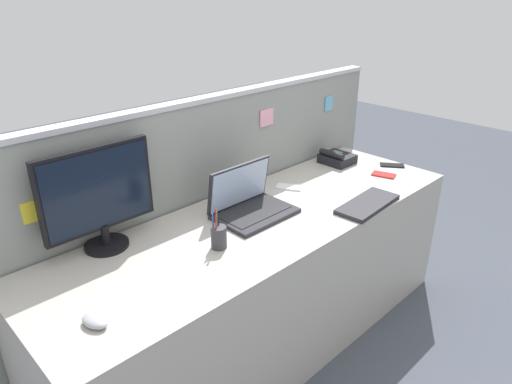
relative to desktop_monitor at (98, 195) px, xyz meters
The scene contains 12 objects.
ground_plane 1.21m from the desktop_monitor, 23.73° to the right, with size 10.00×10.00×0.00m, color #424751.
desk 0.94m from the desktop_monitor, 23.73° to the right, with size 2.26×0.71×0.74m, color #ADA89E.
cubicle_divider 0.75m from the desktop_monitor, ahead, with size 2.52×0.08×1.26m.
desktop_monitor is the anchor object (origin of this frame).
laptop 0.70m from the desktop_monitor, 17.14° to the right, with size 0.37×0.27×0.24m.
desk_phone 1.52m from the desktop_monitor, ahead, with size 0.17×0.18×0.09m.
keyboard_main 1.27m from the desktop_monitor, 26.59° to the right, with size 0.38×0.16×0.02m, color #232328.
computer_mouse_right_hand 0.56m from the desktop_monitor, 121.61° to the right, with size 0.06×0.10×0.03m, color #9EA0A8.
pen_cup 0.52m from the desktop_monitor, 45.86° to the right, with size 0.07×0.07×0.18m.
cell_phone_white_slab 1.05m from the desktop_monitor, ahead, with size 0.07×0.14×0.01m, color silver.
cell_phone_black_slab 1.76m from the desktop_monitor, 11.72° to the right, with size 0.06×0.14×0.01m, color black.
cell_phone_red_case 1.60m from the desktop_monitor, 14.66° to the right, with size 0.07×0.13×0.01m, color #B22323.
Camera 1 is at (-1.39, -1.37, 1.76)m, focal length 32.51 mm.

